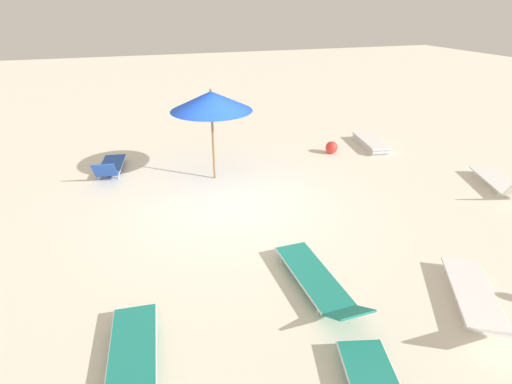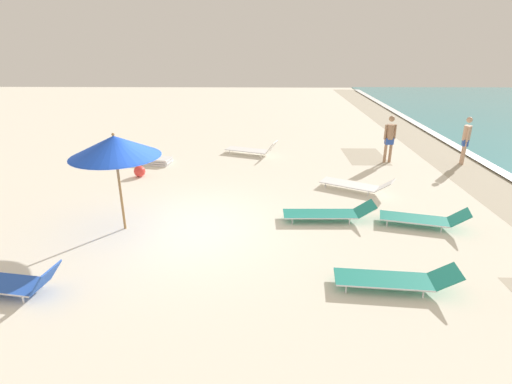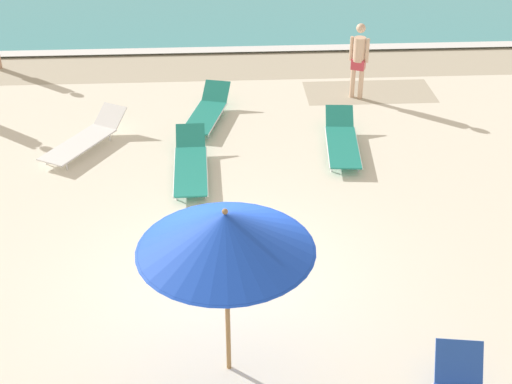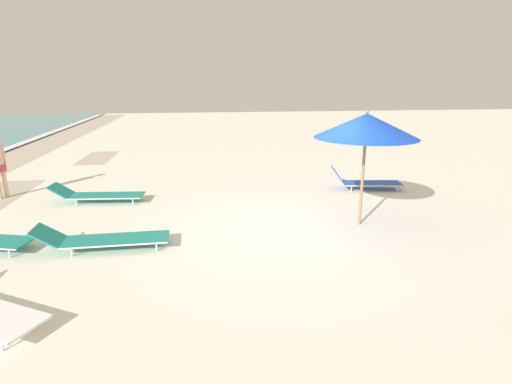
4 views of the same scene
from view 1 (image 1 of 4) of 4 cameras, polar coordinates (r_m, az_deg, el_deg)
name	(u,v)px [view 1 (image 1 of 4)]	position (r m, az deg, el deg)	size (l,w,h in m)	color
ground_plane	(231,205)	(9.68, -3.62, -1.83)	(60.00, 60.00, 0.16)	silver
beach_umbrella	(211,101)	(10.32, -6.42, 12.75)	(2.09, 2.09, 2.42)	#9E7547
lounger_stack	(371,143)	(13.85, 16.05, 6.74)	(0.95, 1.98, 0.24)	white
sun_lounger_under_umbrella	(501,182)	(11.92, 31.58, 1.26)	(1.30, 2.18, 0.63)	white
sun_lounger_near_water_left	(319,281)	(6.83, 8.92, -12.44)	(0.67, 2.35, 0.49)	#1E8475
sun_lounger_near_water_right	(131,366)	(5.74, -17.38, -22.59)	(0.80, 2.30, 0.48)	#1E8475
sun_lounger_mid_beach_solo	(478,299)	(7.26, 29.10, -13.24)	(1.61, 2.20, 0.52)	white
sun_lounger_mid_beach_pair_a	(110,166)	(11.85, -20.11, 3.51)	(0.89, 2.02, 0.63)	blue
beach_ball	(332,147)	(12.91, 10.74, 6.28)	(0.39, 0.39, 0.39)	red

